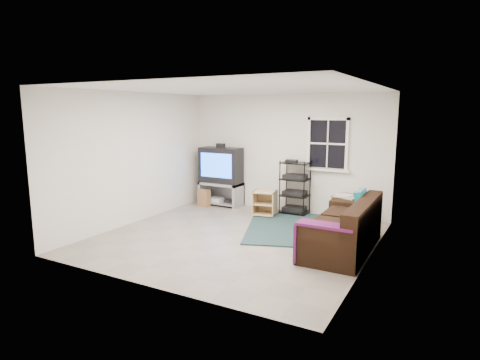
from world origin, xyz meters
The scene contains 8 objects.
room centered at (0.95, 2.27, 1.48)m, with size 4.60×4.62×4.60m.
tv_unit centered at (-1.53, 2.03, 0.81)m, with size 1.01×0.50×1.48m.
av_rack centered at (0.32, 2.07, 0.51)m, with size 0.59×0.43×1.18m.
side_table_left centered at (-0.19, 1.64, 0.29)m, with size 0.54×0.54×0.54m.
side_table_right centered at (1.51, 1.97, 0.32)m, with size 0.63×0.63×0.58m.
sofa centered at (1.87, 0.26, 0.33)m, with size 0.89×2.02×0.92m.
shag_rug centered at (0.65, 0.96, 0.01)m, with size 1.58×2.18×0.03m, color black.
paper_bag centered at (-1.83, 1.74, 0.19)m, with size 0.27×0.18×0.39m, color olive.
Camera 1 is at (3.35, -6.01, 2.24)m, focal length 30.00 mm.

